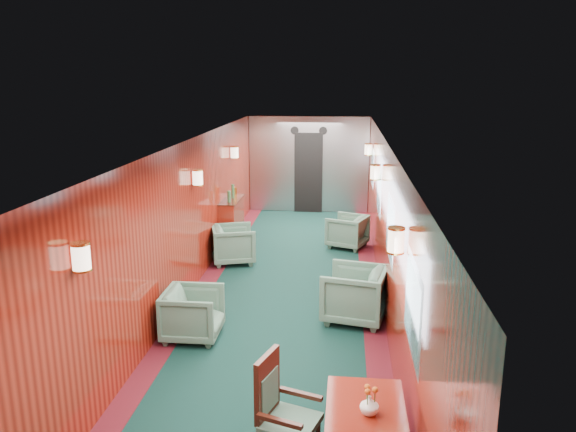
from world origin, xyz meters
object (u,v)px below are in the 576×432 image
Objects in this scene: armchair_left_near at (193,314)px; credenza at (232,222)px; armchair_right_far at (347,231)px; armchair_right_near at (354,294)px; dining_table at (365,419)px; armchair_left_far at (234,244)px; side_chair at (280,408)px.

credenza is at bearing 4.13° from armchair_left_near.
credenza is at bearing -63.90° from armchair_right_far.
armchair_right_near is (2.10, 0.76, 0.05)m from armchair_left_near.
credenza is (-2.45, 6.58, -0.09)m from dining_table.
armchair_left_near is 4.71m from armchair_right_far.
credenza is at bearing -132.20° from armchair_right_near.
dining_table is 6.00m from armchair_left_far.
armchair_right_near is 1.18× the size of armchair_right_far.
side_chair reaches higher than armchair_left_near.
armchair_left_far is at bearing 1.14° from armchair_left_near.
dining_table is 3.25m from armchair_right_near.
armchair_left_far is (-0.07, 3.08, 0.01)m from armchair_left_near.
credenza is 1.70× the size of armchair_left_near.
dining_table is at bearing -69.59° from credenza.
dining_table is 3.29m from armchair_left_near.
credenza reaches higher than armchair_left_far.
armchair_left_far is at bearing -124.98° from armchair_right_near.
armchair_left_near is at bearing -58.10° from armchair_right_near.
armchair_right_near is at bearing 91.02° from dining_table.
side_chair is at bearing 178.60° from armchair_left_far.
armchair_right_far is (0.59, 6.63, -0.24)m from side_chair.
armchair_left_near is at bearing 164.64° from armchair_left_far.
credenza is 1.74× the size of armchair_right_far.
dining_table is at bearing 23.07° from armchair_right_far.
armchair_right_far is (-0.09, 3.50, -0.06)m from armchair_right_near.
credenza reaches higher than side_chair.
side_chair is at bearing -75.06° from credenza.
side_chair is 1.37× the size of armchair_left_far.
side_chair reaches higher than dining_table.
dining_table is 0.75× the size of credenza.
side_chair is at bearing 16.84° from armchair_right_far.
armchair_right_near is (2.17, -2.32, 0.04)m from armchair_left_far.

